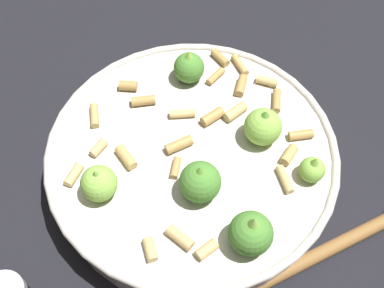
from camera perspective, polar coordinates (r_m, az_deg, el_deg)
The scene contains 3 objects.
ground_plane at distance 0.58m, azimuth 0.00°, elevation -3.46°, with size 2.40×2.40×0.00m, color black.
cooking_pan at distance 0.55m, azimuth 0.16°, elevation -1.82°, with size 0.34×0.34×0.11m.
wooden_spoon at distance 0.56m, azimuth 18.60°, elevation -11.31°, with size 0.23×0.16×0.02m.
Camera 1 is at (0.03, -0.29, 0.50)m, focal length 42.90 mm.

